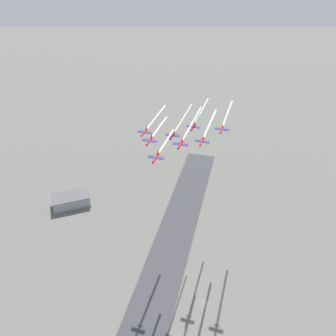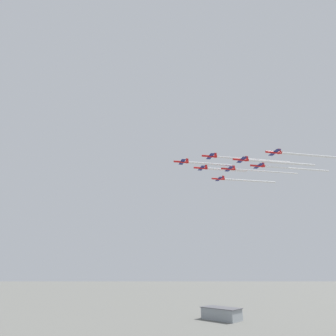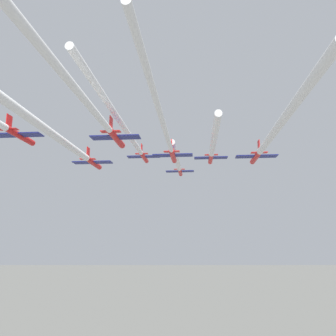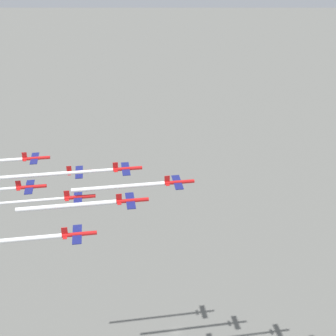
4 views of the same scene
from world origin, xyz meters
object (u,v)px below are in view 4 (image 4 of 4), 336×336
object	(u,v)px
jet_3	(80,172)
jet_5	(78,234)
jet_2	(131,200)
jet_4	(79,197)
jet_0	(178,182)
jet_6	(35,158)
jet_7	(30,187)
jet_1	(126,169)

from	to	relation	value
jet_3	jet_5	distance (m)	36.55
jet_2	jet_4	distance (m)	18.27
jet_3	jet_4	size ratio (longest dim) A/B	1.00
jet_0	jet_5	world-z (taller)	jet_0
jet_0	jet_2	size ratio (longest dim) A/B	1.00
jet_0	jet_5	distance (m)	36.18
jet_6	jet_7	distance (m)	18.30
jet_2	jet_4	bearing A→B (deg)	-120.47
jet_7	jet_6	bearing A→B (deg)	180.00
jet_1	jet_6	distance (m)	36.18
jet_3	jet_6	bearing A→B (deg)	-120.47
jet_0	jet_7	world-z (taller)	jet_0
jet_4	jet_5	xyz separation A→B (m)	(14.70, -10.86, -0.64)
jet_0	jet_2	distance (m)	18.03
jet_1	jet_2	xyz separation A→B (m)	(14.70, -10.86, -0.70)
jet_2	jet_3	distance (m)	31.79
jet_0	jet_1	xyz separation A→B (m)	(-16.58, -7.06, 1.16)
jet_3	jet_6	size ratio (longest dim) A/B	1.00
jet_3	jet_5	bearing A→B (deg)	0.00
jet_2	jet_7	bearing A→B (deg)	-120.47
jet_0	jet_2	world-z (taller)	jet_2
jet_4	jet_6	world-z (taller)	jet_6
jet_0	jet_3	world-z (taller)	jet_0
jet_6	jet_7	bearing A→B (deg)	-0.00
jet_2	jet_6	size ratio (longest dim) A/B	1.00
jet_1	jet_6	world-z (taller)	jet_1
jet_2	jet_6	bearing A→B (deg)	-139.64
jet_7	jet_0	bearing A→B (deg)	78.91
jet_2	jet_7	distance (m)	36.20
jet_1	jet_5	world-z (taller)	jet_1
jet_4	jet_5	size ratio (longest dim) A/B	1.00
jet_4	jet_5	distance (m)	18.28
jet_5	jet_7	world-z (taller)	jet_7
jet_3	jet_7	distance (m)	18.04
jet_0	jet_5	size ratio (longest dim) A/B	1.00
jet_0	jet_4	xyz separation A→B (m)	(-18.46, -24.98, -2.55)
jet_6	jet_2	bearing A→B (deg)	40.36
jet_3	jet_5	xyz separation A→B (m)	(29.39, -21.72, 0.61)
jet_3	jet_7	xyz separation A→B (m)	(-1.88, -17.92, 0.88)
jet_2	jet_6	xyz separation A→B (m)	(-47.86, -3.26, -2.43)
jet_1	jet_5	size ratio (longest dim) A/B	1.00
jet_1	jet_0	bearing A→B (deg)	59.53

